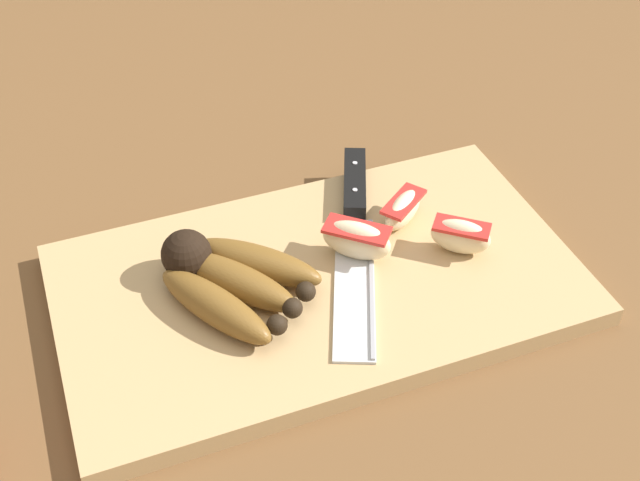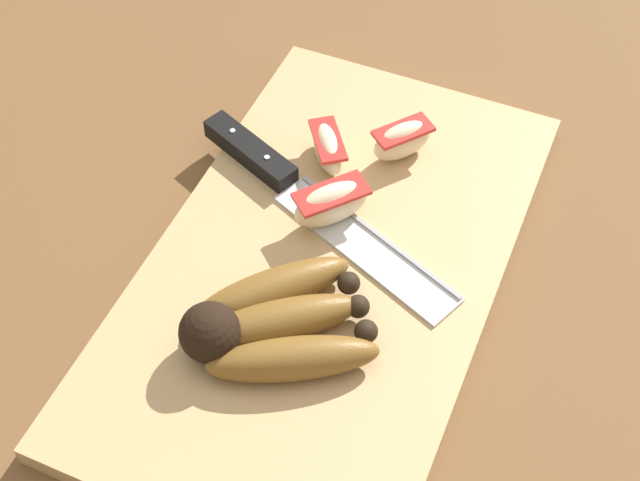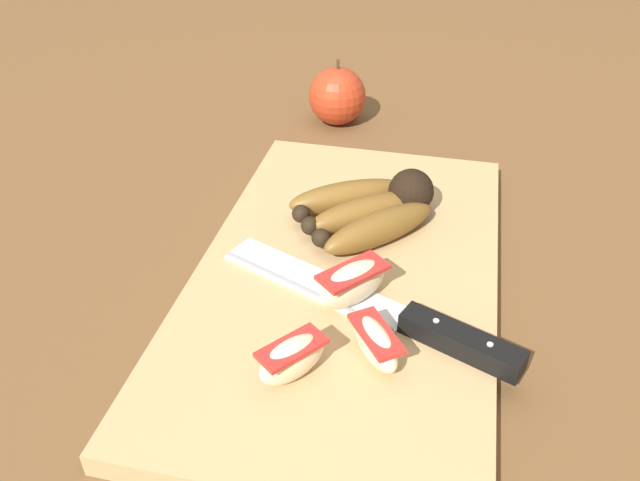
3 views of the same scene
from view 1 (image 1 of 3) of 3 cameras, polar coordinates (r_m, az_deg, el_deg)
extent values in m
plane|color=brown|center=(0.77, -1.24, -3.50)|extent=(6.00, 6.00, 0.00)
cube|color=tan|center=(0.76, -0.10, -3.04)|extent=(0.47, 0.27, 0.02)
sphere|color=black|center=(0.75, -9.18, -0.95)|extent=(0.05, 0.05, 0.05)
ellipsoid|color=brown|center=(0.71, -7.24, -4.47)|extent=(0.09, 0.13, 0.03)
sphere|color=black|center=(0.69, -2.97, -5.82)|extent=(0.02, 0.02, 0.02)
ellipsoid|color=brown|center=(0.73, -5.78, -2.95)|extent=(0.10, 0.12, 0.03)
sphere|color=black|center=(0.70, -1.91, -4.67)|extent=(0.02, 0.02, 0.02)
ellipsoid|color=brown|center=(0.75, -4.39, -1.51)|extent=(0.11, 0.11, 0.03)
sphere|color=black|center=(0.72, -0.99, -3.54)|extent=(0.02, 0.02, 0.02)
cube|color=silver|center=(0.74, 2.38, -3.11)|extent=(0.10, 0.18, 0.00)
cube|color=#99999E|center=(0.74, 3.57, -2.99)|extent=(0.07, 0.16, 0.00)
cube|color=black|center=(0.84, 2.41, 3.94)|extent=(0.06, 0.10, 0.02)
cylinder|color=#B2B2B7|center=(0.86, 2.42, 5.36)|extent=(0.01, 0.01, 0.00)
cylinder|color=#B2B2B7|center=(0.82, 2.42, 3.51)|extent=(0.01, 0.01, 0.00)
ellipsoid|color=beige|center=(0.76, 2.53, 0.01)|extent=(0.07, 0.06, 0.04)
cube|color=red|center=(0.75, 2.56, 0.74)|extent=(0.06, 0.06, 0.00)
ellipsoid|color=beige|center=(0.80, 5.73, 2.11)|extent=(0.06, 0.05, 0.03)
cube|color=red|center=(0.80, 5.78, 2.68)|extent=(0.06, 0.05, 0.00)
ellipsoid|color=beige|center=(0.78, 9.64, 0.27)|extent=(0.06, 0.05, 0.04)
cube|color=red|center=(0.77, 9.74, 0.92)|extent=(0.06, 0.05, 0.00)
camera|label=2|loc=(0.40, -65.20, 29.11)|focal=50.62mm
camera|label=3|loc=(0.89, 30.23, 26.64)|focal=36.81mm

